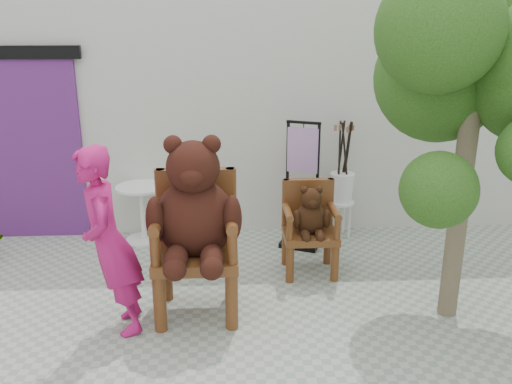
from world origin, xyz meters
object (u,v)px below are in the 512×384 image
stool_bucket (342,187)px  tree (502,63)px  display_stand (302,200)px  cafe_table (142,207)px  chair_small (310,220)px  chair_big (195,217)px  person (109,242)px

stool_bucket → tree: 2.60m
display_stand → stool_bucket: 0.61m
cafe_table → tree: tree is taller
display_stand → cafe_table: bearing=-164.6°
chair_small → tree: size_ratio=0.33×
chair_big → cafe_table: chair_big is taller
stool_bucket → chair_small: bearing=-119.1°
chair_small → person: (-1.86, -1.06, 0.24)m
cafe_table → chair_small: bearing=-26.5°
tree → stool_bucket: bearing=115.2°
cafe_table → chair_big: bearing=-67.0°
display_stand → tree: bearing=-24.7°
chair_small → cafe_table: bearing=153.5°
display_stand → tree: size_ratio=0.50×
person → display_stand: person is taller
chair_big → cafe_table: 1.97m
chair_small → tree: tree is taller
person → cafe_table: bearing=168.0°
tree → chair_big: bearing=178.7°
display_stand → tree: (1.41, -1.55, 1.68)m
tree → display_stand: bearing=132.1°
chair_big → chair_small: (1.16, 0.81, -0.35)m
person → stool_bucket: person is taller
chair_big → chair_small: 1.45m
display_stand → tree: 2.69m
chair_big → stool_bucket: (1.70, 1.78, -0.30)m
cafe_table → stool_bucket: (2.44, 0.03, 0.20)m
chair_big → person: 0.76m
chair_small → chair_big: bearing=-145.2°
chair_big → stool_bucket: 2.48m
cafe_table → tree: (3.31, -1.81, 1.82)m
chair_big → tree: size_ratio=0.56×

